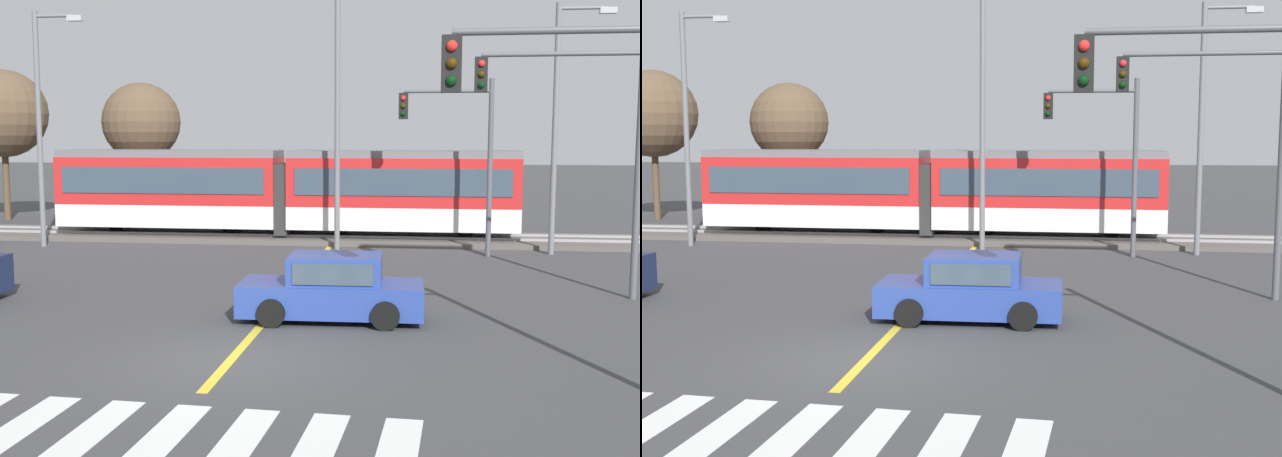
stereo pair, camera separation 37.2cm
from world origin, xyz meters
The scene contains 21 objects.
ground_plane centered at (0.00, 0.00, 0.00)m, with size 200.00×200.00×0.00m, color #3D3D3F.
track_bed centered at (0.00, 17.48, 0.09)m, with size 120.00×4.00×0.18m, color #56514C.
rail_near centered at (0.00, 16.76, 0.23)m, with size 120.00×0.08×0.10m, color #939399.
rail_far centered at (0.00, 18.20, 0.23)m, with size 120.00×0.08×0.10m, color #939399.
light_rail_tram centered at (-2.07, 17.48, 2.05)m, with size 18.50×2.64×3.43m.
crosswalk_stripe_1 centered at (-2.20, -3.89, 0.00)m, with size 0.56×2.80×0.01m, color silver.
crosswalk_stripe_2 centered at (-1.10, -3.95, 0.00)m, with size 0.56×2.80×0.01m, color silver.
crosswalk_stripe_3 centered at (0.00, -4.00, 0.00)m, with size 0.56×2.80×0.01m, color silver.
crosswalk_stripe_4 centered at (1.10, -4.05, 0.00)m, with size 0.56×2.80×0.01m, color silver.
crosswalk_stripe_5 centered at (2.20, -4.11, 0.00)m, with size 0.56×2.80×0.01m, color silver.
crosswalk_stripe_6 centered at (3.30, -4.16, 0.00)m, with size 0.56×2.80×0.01m, color silver.
lane_centre_line centered at (0.00, 6.74, 0.00)m, with size 0.20×17.48×0.01m, color gold.
sedan_crossing centered at (1.51, 3.52, 0.70)m, with size 4.24×2.00×1.52m.
traffic_light_near_right centered at (6.29, -1.24, 4.19)m, with size 3.75×0.38×6.45m.
traffic_light_far_right centered at (4.72, 13.81, 4.03)m, with size 3.25×0.38×6.15m.
traffic_light_mid_right centered at (7.62, 6.91, 4.45)m, with size 4.25×0.38×6.76m.
street_lamp_west centered at (-10.65, 14.12, 4.94)m, with size 1.95×0.28×8.77m.
street_lamp_centre centered at (0.56, 14.81, 5.59)m, with size 2.42×0.28×9.93m.
street_lamp_east centered at (8.21, 14.60, 4.93)m, with size 2.01×0.28×8.74m.
bare_tree_far_west centered at (-17.07, 22.83, 5.24)m, with size 4.29×4.29×7.40m.
bare_tree_west centered at (-9.77, 22.13, 4.80)m, with size 3.68×3.68×6.66m.
Camera 1 is at (3.65, -14.43, 4.26)m, focal length 45.00 mm.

